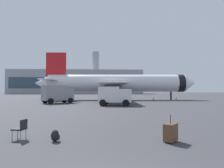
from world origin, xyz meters
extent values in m
cylinder|color=white|center=(3.11, 39.71, 3.70)|extent=(30.13, 4.99, 3.80)
cone|color=white|center=(19.30, 39.06, 3.70)|extent=(2.54, 3.70, 3.61)
cone|color=white|center=(-13.48, 40.37, 3.70)|extent=(3.33, 3.54, 3.42)
cylinder|color=black|center=(17.10, 39.15, 3.70)|extent=(1.55, 3.93, 3.88)
cube|color=white|center=(2.43, 47.74, 3.40)|extent=(5.43, 16.18, 0.36)
cube|color=white|center=(1.79, 31.75, 3.40)|extent=(5.43, 16.18, 0.36)
cylinder|color=gray|center=(2.33, 45.24, 2.10)|extent=(3.28, 2.33, 2.20)
cylinder|color=gray|center=(1.89, 34.25, 2.10)|extent=(3.28, 2.33, 2.20)
cube|color=red|center=(-10.38, 40.25, 7.30)|extent=(4.41, 0.53, 6.40)
cube|color=white|center=(-10.75, 43.46, 4.30)|extent=(2.84, 6.10, 0.24)
cube|color=white|center=(-11.01, 37.07, 4.30)|extent=(2.84, 6.10, 0.24)
cylinder|color=black|center=(15.10, 39.23, 0.90)|extent=(0.36, 0.36, 1.80)
cylinder|color=black|center=(1.21, 42.19, 0.90)|extent=(0.44, 0.44, 1.80)
cylinder|color=black|center=(1.02, 37.39, 0.90)|extent=(0.44, 0.44, 1.80)
cube|color=gray|center=(-6.13, 29.78, 1.52)|extent=(2.66, 2.77, 2.04)
cube|color=#1E232D|center=(-5.55, 30.21, 2.00)|extent=(1.25, 1.63, 0.84)
cube|color=gray|center=(-8.04, 28.34, 1.70)|extent=(3.82, 3.63, 2.40)
cylinder|color=black|center=(-6.72, 30.77, 0.45)|extent=(0.85, 0.72, 0.90)
cylinder|color=black|center=(-5.34, 28.94, 0.45)|extent=(0.85, 0.72, 0.90)
cylinder|color=black|center=(-9.41, 28.76, 0.45)|extent=(0.85, 0.72, 0.90)
cylinder|color=black|center=(-8.03, 26.92, 0.45)|extent=(0.85, 0.72, 0.90)
cube|color=white|center=(2.95, 22.90, 1.39)|extent=(2.12, 2.30, 1.78)
cube|color=#1E232D|center=(3.68, 22.76, 1.81)|extent=(0.43, 1.78, 0.74)
cube|color=white|center=(0.79, 23.33, 1.55)|extent=(2.98, 2.47, 2.10)
cylinder|color=black|center=(3.37, 23.89, 0.45)|extent=(0.93, 0.39, 0.90)
cylinder|color=black|center=(2.96, 21.83, 0.45)|extent=(0.93, 0.39, 0.90)
cylinder|color=black|center=(0.35, 24.49, 0.45)|extent=(0.93, 0.39, 0.90)
cylinder|color=black|center=(-0.06, 22.43, 0.45)|extent=(0.93, 0.39, 0.90)
cube|color=#F2590C|center=(-8.80, 31.40, 0.02)|extent=(0.44, 0.44, 0.04)
cone|color=#F2590C|center=(-8.80, 31.40, 0.42)|extent=(0.36, 0.36, 0.76)
cylinder|color=white|center=(-8.80, 31.40, 0.46)|extent=(0.23, 0.23, 0.10)
cube|color=#F2590C|center=(10.62, 37.12, 0.02)|extent=(0.44, 0.44, 0.04)
cone|color=#F2590C|center=(10.62, 37.12, 0.39)|extent=(0.36, 0.36, 0.71)
cylinder|color=white|center=(10.62, 37.12, 0.43)|extent=(0.23, 0.23, 0.10)
cube|color=#F2590C|center=(15.67, 37.66, 0.02)|extent=(0.44, 0.44, 0.04)
cone|color=#F2590C|center=(15.67, 37.66, 0.41)|extent=(0.36, 0.36, 0.74)
cylinder|color=white|center=(15.67, 37.66, 0.45)|extent=(0.23, 0.23, 0.10)
cube|color=brown|center=(2.68, 4.23, 0.39)|extent=(0.72, 0.75, 0.70)
cylinder|color=black|center=(2.68, 4.23, 0.92)|extent=(0.02, 0.02, 0.36)
cylinder|color=black|center=(2.83, 4.40, 0.04)|extent=(0.08, 0.07, 0.08)
cylinder|color=black|center=(2.54, 4.06, 0.04)|extent=(0.08, 0.07, 0.08)
ellipsoid|color=black|center=(-2.05, 4.54, 0.24)|extent=(0.32, 0.40, 0.48)
ellipsoid|color=black|center=(-1.91, 4.54, 0.17)|extent=(0.12, 0.28, 0.24)
cube|color=black|center=(-3.66, 4.95, 0.44)|extent=(0.56, 0.56, 0.06)
cube|color=black|center=(-3.46, 4.91, 0.66)|extent=(0.14, 0.48, 0.40)
cylinder|color=#999EA5|center=(-3.89, 4.79, 0.22)|extent=(0.04, 0.04, 0.44)
cylinder|color=#999EA5|center=(-3.82, 5.17, 0.22)|extent=(0.04, 0.04, 0.44)
cylinder|color=#999EA5|center=(-3.51, 4.72, 0.22)|extent=(0.04, 0.04, 0.44)
cylinder|color=#999EA5|center=(-3.44, 5.10, 0.22)|extent=(0.04, 0.04, 0.44)
cube|color=#9EA3AD|center=(-16.17, 121.34, 7.33)|extent=(81.12, 16.70, 14.66)
cube|color=#334756|center=(-16.17, 112.94, 6.60)|extent=(77.07, 0.10, 6.60)
cylinder|color=#9EA3AD|center=(-4.41, 121.34, 20.66)|extent=(4.40, 4.40, 12.00)
camera|label=1|loc=(-0.10, -3.71, 2.10)|focal=31.53mm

